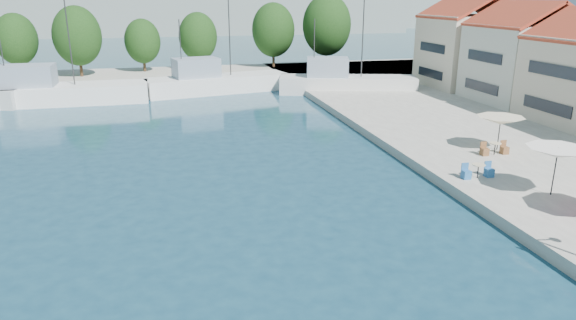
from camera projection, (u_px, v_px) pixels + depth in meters
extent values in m
cube|color=#9B968C|center=(167.00, 77.00, 64.60)|extent=(90.00, 16.00, 0.60)
cube|color=gray|center=(80.00, 4.00, 143.58)|extent=(180.00, 40.00, 16.00)
cube|color=gray|center=(303.00, 9.00, 178.19)|extent=(140.00, 40.00, 12.00)
cube|color=silver|center=(522.00, 63.00, 47.35)|extent=(8.00, 8.50, 7.00)
pyramid|color=#AC3A26|center=(531.00, 3.00, 45.74)|extent=(8.40, 8.80, 1.80)
cube|color=beige|center=(468.00, 51.00, 55.61)|extent=(8.60, 8.50, 7.50)
cube|color=white|center=(57.00, 96.00, 50.00)|extent=(17.19, 4.64, 2.20)
cube|color=#8594A4|center=(25.00, 76.00, 48.77)|extent=(5.18, 3.48, 2.00)
cylinder|color=#2D2D2D|center=(69.00, 43.00, 48.85)|extent=(0.12, 0.12, 8.00)
cylinder|color=#2D2D2D|center=(2.00, 55.00, 47.77)|extent=(0.10, 0.10, 6.00)
cube|color=white|center=(218.00, 86.00, 55.91)|extent=(15.90, 7.23, 2.20)
cube|color=#8594A4|center=(196.00, 68.00, 54.31)|extent=(5.17, 4.00, 2.00)
cylinder|color=#2D2D2D|center=(230.00, 37.00, 55.00)|extent=(0.12, 0.12, 8.00)
cylinder|color=#2D2D2D|center=(181.00, 49.00, 53.06)|extent=(0.10, 0.10, 6.00)
cube|color=silver|center=(347.00, 87.00, 55.40)|extent=(14.97, 7.60, 2.20)
cube|color=#8594A4|center=(327.00, 67.00, 54.85)|extent=(4.97, 3.98, 2.00)
cylinder|color=#2D2D2D|center=(363.00, 38.00, 53.79)|extent=(0.12, 0.12, 8.00)
cylinder|color=#2D2D2D|center=(314.00, 48.00, 54.31)|extent=(0.10, 0.10, 6.00)
cylinder|color=#3F2B19|center=(19.00, 61.00, 64.40)|extent=(0.36, 0.36, 3.34)
ellipsoid|color=#143510|center=(16.00, 39.00, 63.58)|extent=(5.08, 5.08, 6.35)
cylinder|color=#3F2B19|center=(80.00, 61.00, 62.67)|extent=(0.36, 0.36, 3.75)
ellipsoid|color=#143510|center=(77.00, 36.00, 61.76)|extent=(5.70, 5.70, 7.12)
cylinder|color=#3F2B19|center=(144.00, 60.00, 66.98)|extent=(0.36, 0.36, 2.99)
ellipsoid|color=#143510|center=(142.00, 41.00, 66.25)|extent=(4.55, 4.55, 5.69)
cylinder|color=#3F2B19|center=(199.00, 57.00, 68.88)|extent=(0.36, 0.36, 3.33)
ellipsoid|color=#143510|center=(198.00, 36.00, 68.07)|extent=(5.06, 5.06, 6.33)
cylinder|color=#3F2B19|center=(273.00, 53.00, 71.30)|extent=(0.36, 0.36, 3.86)
ellipsoid|color=#143510|center=(273.00, 30.00, 70.36)|extent=(5.86, 5.86, 7.33)
cylinder|color=#3F2B19|center=(326.00, 51.00, 71.24)|extent=(0.36, 0.36, 4.36)
ellipsoid|color=#143510|center=(327.00, 25.00, 70.18)|extent=(6.62, 6.62, 8.28)
cylinder|color=black|center=(554.00, 171.00, 25.11)|extent=(0.06, 0.06, 2.44)
cone|color=white|center=(558.00, 152.00, 24.81)|extent=(3.00, 3.00, 0.50)
cylinder|color=black|center=(499.00, 133.00, 32.64)|extent=(0.06, 0.06, 2.17)
cone|color=beige|center=(501.00, 120.00, 32.39)|extent=(2.94, 2.94, 0.50)
cylinder|color=black|center=(478.00, 171.00, 27.75)|extent=(0.06, 0.06, 0.74)
cylinder|color=beige|center=(479.00, 165.00, 27.63)|extent=(0.70, 0.70, 0.04)
cube|color=#2966A6|center=(489.00, 173.00, 27.94)|extent=(0.42, 0.42, 0.46)
cube|color=#2966A6|center=(466.00, 175.00, 27.64)|extent=(0.42, 0.42, 0.46)
cylinder|color=black|center=(495.00, 149.00, 31.81)|extent=(0.06, 0.06, 0.74)
cylinder|color=beige|center=(495.00, 143.00, 31.69)|extent=(0.70, 0.70, 0.04)
cube|color=brown|center=(504.00, 150.00, 32.00)|extent=(0.42, 0.42, 0.46)
cube|color=brown|center=(484.00, 152.00, 31.69)|extent=(0.42, 0.42, 0.46)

